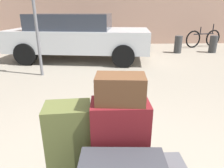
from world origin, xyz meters
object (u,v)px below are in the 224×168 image
(suitcase_olive_rear_right, at_px, (70,139))
(parked_car, at_px, (78,36))
(bicycle_leaning, at_px, (203,38))
(bollard_kerb_near, at_px, (178,44))
(bollard_kerb_mid, at_px, (213,44))
(duffel_bag_brown_topmost_pile, at_px, (120,89))
(suitcase_maroon_rear_left, at_px, (120,139))
(no_parking_sign, at_px, (35,11))

(suitcase_olive_rear_right, height_order, parked_car, parked_car)
(suitcase_olive_rear_right, relative_size, bicycle_leaning, 0.33)
(bicycle_leaning, bearing_deg, bollard_kerb_near, -141.88)
(parked_car, xyz_separation_m, bollard_kerb_mid, (4.94, 0.88, -0.45))
(suitcase_olive_rear_right, xyz_separation_m, bollard_kerb_near, (3.07, 6.18, -0.31))
(duffel_bag_brown_topmost_pile, bearing_deg, suitcase_maroon_rear_left, 0.00)
(suitcase_olive_rear_right, bearing_deg, bicycle_leaning, 53.79)
(duffel_bag_brown_topmost_pile, xyz_separation_m, bollard_kerb_mid, (4.03, 6.22, -0.72))
(suitcase_olive_rear_right, xyz_separation_m, no_parking_sign, (-1.26, 3.61, 0.88))
(duffel_bag_brown_topmost_pile, bearing_deg, bicycle_leaning, 65.38)
(suitcase_olive_rear_right, height_order, bicycle_leaning, bicycle_leaning)
(suitcase_maroon_rear_left, relative_size, parked_car, 0.13)
(no_parking_sign, bearing_deg, suitcase_maroon_rear_left, -65.88)
(suitcase_maroon_rear_left, height_order, bollard_kerb_near, suitcase_maroon_rear_left)
(suitcase_olive_rear_right, height_order, duffel_bag_brown_topmost_pile, duffel_bag_brown_topmost_pile)
(parked_car, bearing_deg, suitcase_olive_rear_right, -84.32)
(suitcase_olive_rear_right, bearing_deg, suitcase_maroon_rear_left, -9.97)
(suitcase_olive_rear_right, bearing_deg, parked_car, 91.37)
(bollard_kerb_near, bearing_deg, bicycle_leaning, 38.12)
(bicycle_leaning, relative_size, bollard_kerb_near, 2.73)
(suitcase_maroon_rear_left, xyz_separation_m, duffel_bag_brown_topmost_pile, (0.00, 0.00, 0.40))
(suitcase_maroon_rear_left, height_order, bicycle_leaning, bicycle_leaning)
(no_parking_sign, bearing_deg, parked_car, 66.49)
(bicycle_leaning, distance_m, bollard_kerb_mid, 1.20)
(suitcase_maroon_rear_left, bearing_deg, bollard_kerb_mid, 57.32)
(duffel_bag_brown_topmost_pile, bearing_deg, bollard_kerb_near, 71.56)
(parked_car, bearing_deg, bollard_kerb_mid, 10.14)
(bicycle_leaning, distance_m, bollard_kerb_near, 1.93)
(bicycle_leaning, height_order, bollard_kerb_near, bicycle_leaning)
(suitcase_olive_rear_right, bearing_deg, no_parking_sign, 104.91)
(no_parking_sign, bearing_deg, bollard_kerb_near, 30.67)
(suitcase_maroon_rear_left, xyz_separation_m, bollard_kerb_near, (2.70, 6.22, -0.33))
(parked_car, xyz_separation_m, no_parking_sign, (-0.73, -1.69, 0.74))
(duffel_bag_brown_topmost_pile, relative_size, no_parking_sign, 0.14)
(bollard_kerb_mid, bearing_deg, parked_car, -169.86)
(duffel_bag_brown_topmost_pile, bearing_deg, bollard_kerb_mid, 62.03)
(parked_car, bearing_deg, bollard_kerb_near, 13.79)
(suitcase_maroon_rear_left, height_order, bollard_kerb_mid, suitcase_maroon_rear_left)
(bollard_kerb_mid, height_order, no_parking_sign, no_parking_sign)
(bollard_kerb_mid, bearing_deg, suitcase_olive_rear_right, -125.50)
(suitcase_maroon_rear_left, distance_m, bicycle_leaning, 8.53)
(parked_car, relative_size, bicycle_leaning, 2.63)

